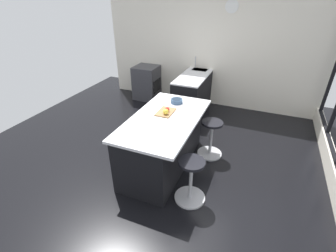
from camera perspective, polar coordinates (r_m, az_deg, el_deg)
name	(u,v)px	position (r m, az deg, el deg)	size (l,w,h in m)	color
ground_plane	(165,159)	(4.35, -0.65, -7.68)	(7.06, 7.06, 0.00)	black
interior_partition_left	(209,48)	(6.18, 9.66, 17.49)	(0.15, 5.24, 2.76)	silver
sink_cabinet	(197,89)	(6.15, 6.78, 8.66)	(2.08, 0.60, 1.18)	black
oven_range	(147,82)	(6.64, -4.98, 10.13)	(0.60, 0.61, 0.87)	#38383D
kitchen_island	(163,141)	(3.98, -1.30, -3.63)	(1.84, 0.99, 0.90)	black
stool_by_window	(211,140)	(4.35, 10.00, -3.14)	(0.44, 0.44, 0.67)	#B7B7BC
stool_middle	(191,182)	(3.45, 5.34, -12.84)	(0.44, 0.44, 0.67)	#B7B7BC
cutting_board	(166,112)	(3.89, -0.54, 3.30)	(0.36, 0.24, 0.02)	olive
apple_red	(167,109)	(3.87, -0.18, 3.89)	(0.07, 0.07, 0.07)	red
apple_yellow	(166,112)	(3.78, -0.53, 3.38)	(0.09, 0.09, 0.09)	gold
fruit_bowl	(177,101)	(4.22, 2.03, 5.94)	(0.20, 0.20, 0.07)	#334C6B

